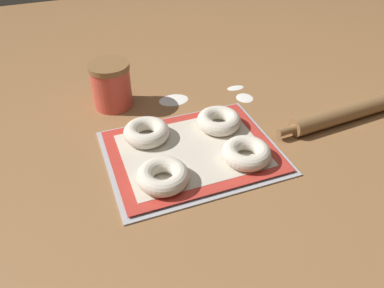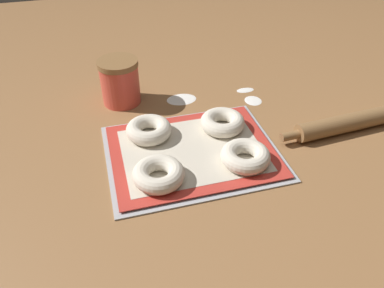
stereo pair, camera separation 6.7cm
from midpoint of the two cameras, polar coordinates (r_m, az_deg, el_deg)
ground_plane at (r=0.94m, az=-1.90°, el=-1.68°), size 2.80×2.80×0.00m
baking_tray at (r=0.94m, az=-2.04°, el=-1.32°), size 0.43×0.34×0.01m
baking_mat at (r=0.94m, az=-2.05°, el=-1.06°), size 0.40×0.31×0.00m
bagel_front_left at (r=0.84m, az=-6.73°, el=-4.95°), size 0.12×0.12×0.04m
bagel_front_right at (r=0.90m, az=6.19°, el=-1.42°), size 0.12×0.12×0.04m
bagel_back_left at (r=0.97m, az=-8.92°, el=1.74°), size 0.12×0.12×0.04m
bagel_back_right at (r=1.01m, az=2.22°, el=3.52°), size 0.12×0.12×0.04m
flour_canister at (r=1.13m, az=-13.91°, el=8.68°), size 0.12×0.12×0.13m
rolling_pin at (r=1.13m, az=21.64°, el=4.61°), size 0.50×0.08×0.05m
flour_patch_near at (r=1.15m, az=-4.48°, el=6.70°), size 0.09×0.07×0.00m
flour_patch_far at (r=1.22m, az=5.08°, el=8.52°), size 0.06×0.03×0.00m
flour_patch_side at (r=1.17m, az=6.40°, el=7.01°), size 0.05×0.06×0.00m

